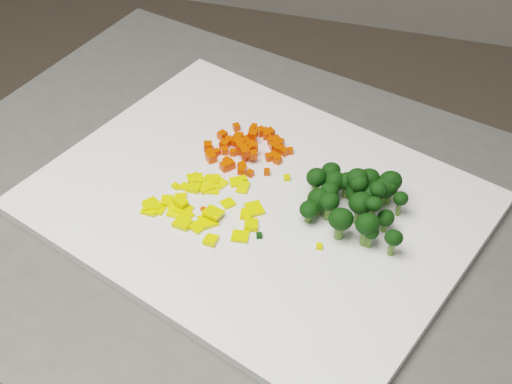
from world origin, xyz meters
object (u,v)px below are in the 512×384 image
(cutting_board, at_px, (256,202))
(broccoli_pile, at_px, (359,202))
(carrot_pile, at_px, (249,145))
(pepper_pile, at_px, (201,205))

(cutting_board, xyz_separation_m, broccoli_pile, (0.12, -0.00, 0.04))
(carrot_pile, height_order, broccoli_pile, broccoli_pile)
(cutting_board, relative_size, carrot_pile, 4.50)
(cutting_board, distance_m, pepper_pile, 0.07)
(pepper_pile, xyz_separation_m, broccoli_pile, (0.17, 0.03, 0.02))
(cutting_board, xyz_separation_m, carrot_pile, (-0.03, 0.07, 0.02))
(cutting_board, height_order, broccoli_pile, broccoli_pile)
(pepper_pile, distance_m, broccoli_pile, 0.18)
(cutting_board, xyz_separation_m, pepper_pile, (-0.05, -0.04, 0.02))
(carrot_pile, xyz_separation_m, pepper_pile, (-0.02, -0.11, -0.01))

